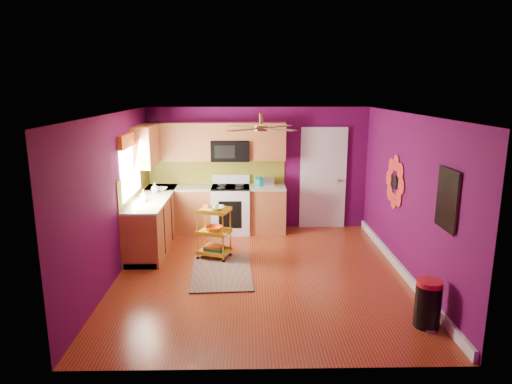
{
  "coord_description": "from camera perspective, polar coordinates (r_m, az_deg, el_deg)",
  "views": [
    {
      "loc": [
        -0.21,
        -6.74,
        2.88
      ],
      "look_at": [
        -0.07,
        0.4,
        1.24
      ],
      "focal_mm": 32.0,
      "sensor_mm": 36.0,
      "label": 1
    }
  ],
  "objects": [
    {
      "name": "room_envelope",
      "position": [
        6.86,
        0.9,
        2.47
      ],
      "size": [
        4.54,
        5.04,
        2.52
      ],
      "color": "#530946",
      "rests_on": "ground"
    },
    {
      "name": "ground",
      "position": [
        7.33,
        0.64,
        -10.18
      ],
      "size": [
        5.0,
        5.0,
        0.0
      ],
      "primitive_type": "plane",
      "color": "maroon",
      "rests_on": "ground"
    },
    {
      "name": "teal_kettle",
      "position": [
        9.18,
        0.43,
        1.29
      ],
      "size": [
        0.18,
        0.18,
        0.21
      ],
      "color": "#128981",
      "rests_on": "lower_cabinets"
    },
    {
      "name": "panel_door",
      "position": [
        9.52,
        8.37,
        1.58
      ],
      "size": [
        0.95,
        0.11,
        2.15
      ],
      "color": "white",
      "rests_on": "ground"
    },
    {
      "name": "shag_rug",
      "position": [
        7.41,
        -4.33,
        -9.88
      ],
      "size": [
        1.02,
        1.58,
        0.02
      ],
      "primitive_type": "cube",
      "rotation": [
        0.0,
        0.0,
        0.05
      ],
      "color": "black",
      "rests_on": "ground"
    },
    {
      "name": "counter_cup",
      "position": [
        8.15,
        -13.75,
        -0.87
      ],
      "size": [
        0.11,
        0.11,
        0.09
      ],
      "primitive_type": "imported",
      "color": "white",
      "rests_on": "lower_cabinets"
    },
    {
      "name": "right_wall_art",
      "position": [
        7.0,
        19.32,
        0.36
      ],
      "size": [
        0.04,
        2.74,
        1.04
      ],
      "color": "black",
      "rests_on": "ground"
    },
    {
      "name": "rolling_cart",
      "position": [
        7.83,
        -5.24,
        -4.86
      ],
      "size": [
        0.63,
        0.54,
        0.96
      ],
      "color": "gold",
      "rests_on": "ground"
    },
    {
      "name": "left_window",
      "position": [
        8.13,
        -15.44,
        4.4
      ],
      "size": [
        0.08,
        1.35,
        1.08
      ],
      "color": "white",
      "rests_on": "ground"
    },
    {
      "name": "counter_dish",
      "position": [
        8.97,
        -11.75,
        0.37
      ],
      "size": [
        0.24,
        0.24,
        0.06
      ],
      "primitive_type": "imported",
      "color": "white",
      "rests_on": "lower_cabinets"
    },
    {
      "name": "lower_cabinets",
      "position": [
        8.97,
        -8.34,
        -3.01
      ],
      "size": [
        2.81,
        2.31,
        0.94
      ],
      "color": "#964F29",
      "rests_on": "ground"
    },
    {
      "name": "trash_can",
      "position": [
        6.11,
        20.69,
        -12.93
      ],
      "size": [
        0.37,
        0.38,
        0.6
      ],
      "color": "black",
      "rests_on": "ground"
    },
    {
      "name": "upper_cabinetry",
      "position": [
        9.04,
        -7.69,
        5.97
      ],
      "size": [
        2.8,
        2.3,
        1.26
      ],
      "color": "#964F29",
      "rests_on": "ground"
    },
    {
      "name": "electric_range",
      "position": [
        9.23,
        -3.17,
        -2.11
      ],
      "size": [
        0.76,
        0.66,
        1.13
      ],
      "color": "white",
      "rests_on": "ground"
    },
    {
      "name": "ceiling_fan",
      "position": [
        6.97,
        0.64,
        8.09
      ],
      "size": [
        1.01,
        1.01,
        0.26
      ],
      "color": "#BF8C3F",
      "rests_on": "ground"
    },
    {
      "name": "soap_bottle_b",
      "position": [
        8.8,
        -12.52,
        0.53
      ],
      "size": [
        0.15,
        0.15,
        0.19
      ],
      "primitive_type": "imported",
      "color": "white",
      "rests_on": "lower_cabinets"
    },
    {
      "name": "soap_bottle_a",
      "position": [
        8.2,
        -13.88,
        -0.41
      ],
      "size": [
        0.09,
        0.09,
        0.2
      ],
      "primitive_type": "imported",
      "color": "#EA3F72",
      "rests_on": "lower_cabinets"
    },
    {
      "name": "toaster",
      "position": [
        9.17,
        1.6,
        1.31
      ],
      "size": [
        0.22,
        0.15,
        0.18
      ],
      "primitive_type": "cube",
      "color": "beige",
      "rests_on": "lower_cabinets"
    }
  ]
}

